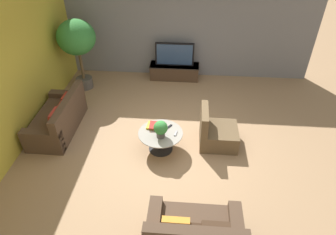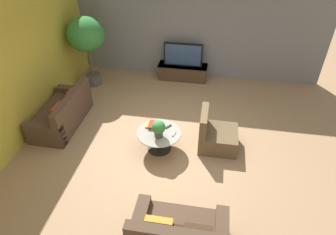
% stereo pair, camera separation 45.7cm
% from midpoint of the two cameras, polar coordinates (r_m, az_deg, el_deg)
% --- Properties ---
extents(ground_plane, '(24.00, 24.00, 0.00)m').
position_cam_midpoint_polar(ground_plane, '(6.60, 2.76, -5.02)').
color(ground_plane, '#9E7A56').
extents(back_wall_stone, '(7.40, 0.12, 3.00)m').
position_cam_midpoint_polar(back_wall_stone, '(8.68, 5.98, 17.02)').
color(back_wall_stone, slate).
rests_on(back_wall_stone, ground).
extents(side_wall_left, '(0.12, 7.40, 3.00)m').
position_cam_midpoint_polar(side_wall_left, '(6.98, -24.54, 8.84)').
color(side_wall_left, gold).
rests_on(side_wall_left, ground).
extents(media_console, '(1.43, 0.50, 0.43)m').
position_cam_midpoint_polar(media_console, '(8.91, 4.28, 8.68)').
color(media_console, '#473323').
rests_on(media_console, ground).
extents(television, '(1.10, 0.13, 0.67)m').
position_cam_midpoint_polar(television, '(8.67, 4.44, 11.80)').
color(television, black).
rests_on(television, media_console).
extents(coffee_table, '(0.93, 0.93, 0.45)m').
position_cam_midpoint_polar(coffee_table, '(6.27, 0.36, -3.85)').
color(coffee_table, black).
rests_on(coffee_table, ground).
extents(couch_by_wall, '(0.84, 1.73, 0.84)m').
position_cam_midpoint_polar(couch_by_wall, '(7.32, -17.73, 0.66)').
color(couch_by_wall, '#4C3828').
rests_on(couch_by_wall, ground).
extents(armchair_wicker, '(0.80, 0.76, 0.86)m').
position_cam_midpoint_polar(armchair_wicker, '(6.49, 11.07, -3.50)').
color(armchair_wicker, brown).
rests_on(armchair_wicker, ground).
extents(potted_palm_tall, '(0.98, 0.98, 1.93)m').
position_cam_midpoint_polar(potted_palm_tall, '(8.34, -13.72, 14.57)').
color(potted_palm_tall, '#514C47').
rests_on(potted_palm_tall, ground).
extents(potted_plant_tabletop, '(0.29, 0.29, 0.37)m').
position_cam_midpoint_polar(potted_plant_tabletop, '(5.96, 0.36, -2.08)').
color(potted_plant_tabletop, '#514C47').
rests_on(potted_plant_tabletop, coffee_table).
extents(book_stack, '(0.28, 0.30, 0.07)m').
position_cam_midpoint_polar(book_stack, '(6.33, -0.87, -1.44)').
color(book_stack, gold).
rests_on(book_stack, coffee_table).
extents(remote_black, '(0.13, 0.15, 0.02)m').
position_cam_midpoint_polar(remote_black, '(6.32, 2.12, -1.80)').
color(remote_black, black).
rests_on(remote_black, coffee_table).
extents(remote_silver, '(0.07, 0.16, 0.02)m').
position_cam_midpoint_polar(remote_silver, '(6.14, 3.26, -3.16)').
color(remote_silver, gray).
rests_on(remote_silver, coffee_table).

